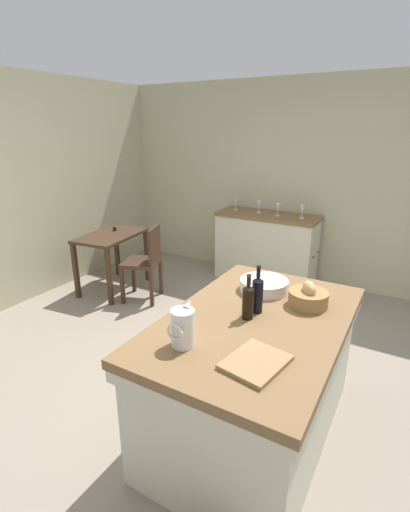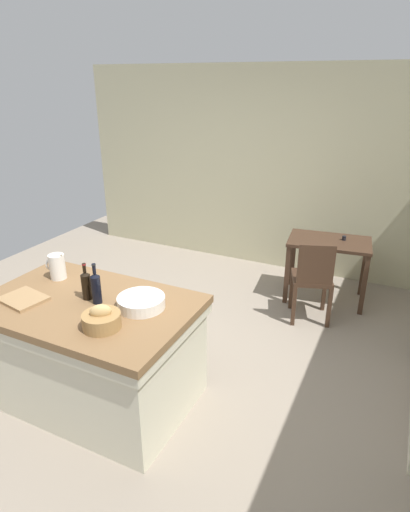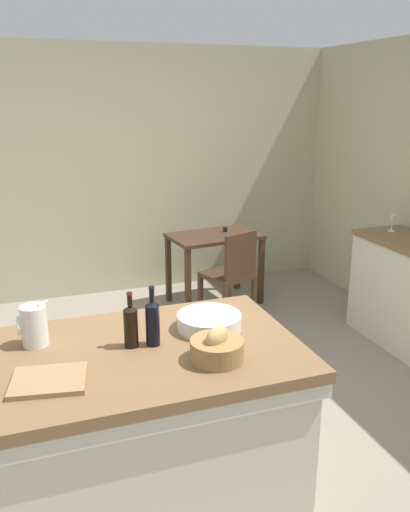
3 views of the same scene
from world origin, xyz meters
TOP-DOWN VIEW (x-y plane):
  - ground_plane at (0.00, 0.00)m, footprint 6.76×6.76m
  - wall_back at (0.00, 2.60)m, footprint 5.32×0.12m
  - island_table at (-0.32, -0.65)m, footprint 1.62×1.04m
  - writing_desk at (1.02, 1.86)m, footprint 0.96×0.67m
  - wooden_chair at (0.97, 1.29)m, footprint 0.51×0.51m
  - pitcher at (-0.80, -0.42)m, footprint 0.17×0.13m
  - wash_bowl at (0.10, -0.53)m, footprint 0.35×0.35m
  - bread_basket at (0.01, -0.88)m, footprint 0.26×0.26m
  - cutting_board at (-0.76, -0.83)m, footprint 0.36×0.31m
  - wine_bottle_dark at (-0.24, -0.62)m, footprint 0.07×0.07m
  - wine_bottle_amber at (-0.35, -0.60)m, footprint 0.07×0.07m
  - wine_glass_right at (2.29, 0.76)m, footprint 0.07×0.07m

SIDE VIEW (x-z plane):
  - ground_plane at x=0.00m, z-range 0.00..0.00m
  - island_table at x=-0.32m, z-range 0.03..0.91m
  - wooden_chair at x=0.97m, z-range 0.04..0.96m
  - writing_desk at x=1.02m, z-range 0.22..1.01m
  - cutting_board at x=-0.76m, z-range 0.87..0.90m
  - wash_bowl at x=0.10m, z-range 0.87..0.96m
  - bread_basket at x=0.01m, z-range 0.85..1.02m
  - pitcher at x=-0.80m, z-range 0.85..1.11m
  - wine_bottle_amber at x=-0.35m, z-range 0.84..1.13m
  - wine_bottle_dark at x=-0.24m, z-range 0.84..1.16m
  - wine_glass_right at x=2.29m, z-range 0.95..1.11m
  - wall_back at x=0.00m, z-range 0.00..2.60m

